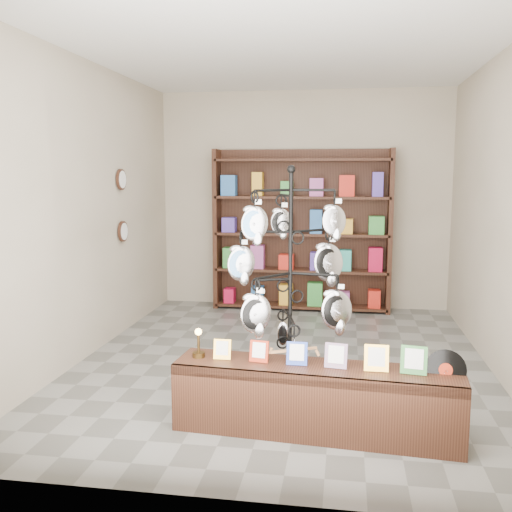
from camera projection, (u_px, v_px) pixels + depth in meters
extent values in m
plane|color=slate|center=(283.00, 361.00, 5.72)|extent=(5.00, 5.00, 0.00)
plane|color=#B6A893|center=(303.00, 200.00, 7.95)|extent=(4.00, 0.00, 4.00)
plane|color=#B6A893|center=(234.00, 242.00, 3.07)|extent=(4.00, 0.00, 4.00)
plane|color=#B6A893|center=(89.00, 210.00, 5.82)|extent=(0.00, 5.00, 5.00)
plane|color=#B6A893|center=(501.00, 214.00, 5.20)|extent=(0.00, 5.00, 5.00)
plane|color=white|center=(285.00, 51.00, 5.30)|extent=(5.00, 5.00, 0.00)
cylinder|color=black|center=(289.00, 412.00, 4.47)|extent=(0.51, 0.51, 0.03)
cylinder|color=black|center=(290.00, 296.00, 4.34)|extent=(0.04, 0.04, 1.88)
sphere|color=black|center=(291.00, 169.00, 4.20)|extent=(0.06, 0.06, 0.06)
ellipsoid|color=silver|center=(283.00, 334.00, 4.58)|extent=(0.10, 0.07, 0.20)
cube|color=#A36C44|center=(294.00, 350.00, 4.12)|extent=(0.33, 0.18, 0.04)
cube|color=black|center=(316.00, 400.00, 4.10)|extent=(2.07, 0.58, 0.50)
cube|color=gold|center=(222.00, 349.00, 4.21)|extent=(0.13, 0.06, 0.15)
cube|color=#AA250D|center=(259.00, 351.00, 4.15)|extent=(0.14, 0.06, 0.16)
cube|color=#263FA5|center=(297.00, 353.00, 4.08)|extent=(0.15, 0.06, 0.17)
cube|color=#E54C33|center=(336.00, 356.00, 4.02)|extent=(0.16, 0.07, 0.18)
cube|color=gold|center=(376.00, 358.00, 3.95)|extent=(0.17, 0.07, 0.19)
cube|color=#337233|center=(414.00, 360.00, 3.90)|extent=(0.18, 0.07, 0.19)
cylinder|color=black|center=(446.00, 370.00, 3.90)|extent=(0.28, 0.09, 0.27)
cylinder|color=#AA250D|center=(446.00, 370.00, 3.90)|extent=(0.09, 0.03, 0.09)
cylinder|color=#3F2B12|center=(199.00, 355.00, 4.27)|extent=(0.09, 0.09, 0.04)
cylinder|color=#3F2B12|center=(199.00, 344.00, 4.25)|extent=(0.02, 0.02, 0.13)
sphere|color=#FFBF59|center=(198.00, 332.00, 4.24)|extent=(0.05, 0.05, 0.05)
cube|color=black|center=(302.00, 229.00, 7.95)|extent=(2.40, 0.04, 2.20)
cube|color=black|center=(217.00, 229.00, 7.98)|extent=(0.06, 0.36, 2.20)
cube|color=black|center=(390.00, 232.00, 7.61)|extent=(0.06, 0.36, 2.20)
cube|color=black|center=(301.00, 305.00, 7.95)|extent=(2.36, 0.36, 0.04)
cube|color=black|center=(301.00, 270.00, 7.87)|extent=(2.36, 0.36, 0.03)
cube|color=black|center=(301.00, 234.00, 7.80)|extent=(2.36, 0.36, 0.04)
cube|color=black|center=(302.00, 197.00, 7.73)|extent=(2.36, 0.36, 0.04)
cube|color=black|center=(302.00, 160.00, 7.66)|extent=(2.36, 0.36, 0.04)
cylinder|color=black|center=(121.00, 180.00, 6.55)|extent=(0.03, 0.24, 0.24)
cylinder|color=black|center=(123.00, 231.00, 6.64)|extent=(0.03, 0.24, 0.24)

